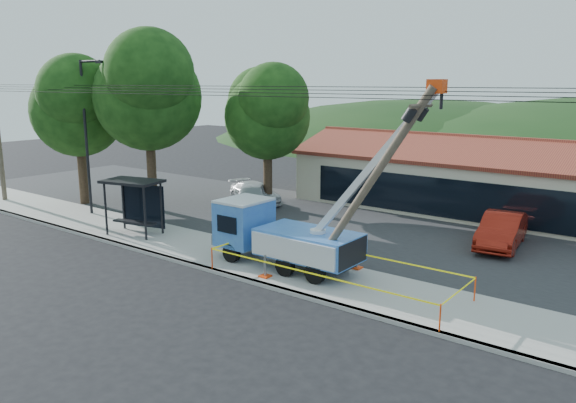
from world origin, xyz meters
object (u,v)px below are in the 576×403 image
(car_red, at_px, (500,248))
(leaning_pole, at_px, (371,182))
(utility_truck, at_px, (282,234))
(bus_shelter, at_px, (135,194))
(car_white, at_px, (255,204))
(car_silver, at_px, (252,211))

(car_red, bearing_deg, leaning_pole, -110.34)
(utility_truck, distance_m, bus_shelter, 9.16)
(utility_truck, distance_m, car_white, 13.08)
(bus_shelter, xyz_separation_m, car_silver, (0.95, 7.87, -2.21))
(utility_truck, xyz_separation_m, bus_shelter, (-9.12, -0.45, 0.67))
(bus_shelter, bearing_deg, leaning_pole, -13.22)
(car_silver, xyz_separation_m, car_red, (14.62, 1.22, 0.00))
(leaning_pole, distance_m, car_white, 17.17)
(utility_truck, xyz_separation_m, car_red, (6.45, 8.64, -1.55))
(leaning_pole, distance_m, car_silver, 15.38)
(bus_shelter, distance_m, car_white, 9.77)
(car_red, xyz_separation_m, car_white, (-15.76, 0.42, 0.00))
(leaning_pole, bearing_deg, bus_shelter, -179.93)
(utility_truck, height_order, leaning_pole, utility_truck)
(car_white, bearing_deg, leaning_pole, -105.29)
(bus_shelter, bearing_deg, utility_truck, -10.43)
(utility_truck, height_order, car_white, utility_truck)
(car_silver, relative_size, car_white, 1.06)
(utility_truck, relative_size, bus_shelter, 3.09)
(bus_shelter, relative_size, car_white, 0.71)
(utility_truck, bearing_deg, bus_shelter, -177.15)
(leaning_pole, xyz_separation_m, car_red, (2.11, 9.08, -4.29))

